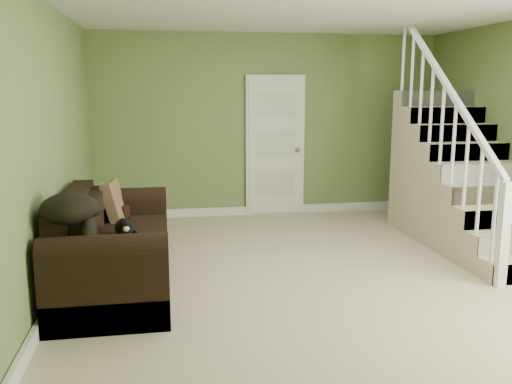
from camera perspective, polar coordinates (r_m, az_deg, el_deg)
name	(u,v)px	position (r m, az deg, el deg)	size (l,w,h in m)	color
floor	(320,274)	(5.51, 6.75, -8.60)	(5.00, 5.50, 0.01)	tan
ceiling	(326,2)	(5.26, 7.42, 19.22)	(5.00, 5.50, 0.01)	white
wall_back	(268,126)	(7.89, 1.27, 7.00)	(5.00, 0.04, 2.60)	olive
wall_front	(495,204)	(2.74, 23.87, -1.16)	(5.00, 0.04, 2.60)	olive
wall_left	(48,149)	(5.10, -21.01, 4.20)	(0.04, 5.50, 2.60)	olive
baseboard_back	(268,210)	(8.04, 1.27, -1.87)	(5.00, 0.04, 0.12)	white
baseboard_left	(62,283)	(5.36, -19.79, -9.05)	(0.04, 5.50, 0.12)	white
door	(275,146)	(7.89, 2.04, 4.85)	(0.86, 0.12, 2.02)	white
staircase	(457,188)	(7.00, 20.43, 0.39)	(1.00, 2.51, 2.82)	tan
sofa	(111,251)	(5.26, -15.02, -6.01)	(0.96, 2.22, 0.88)	black
side_table	(112,227)	(6.25, -14.90, -3.63)	(0.62, 0.62, 0.83)	black
cat	(124,228)	(5.16, -13.69, -3.68)	(0.25, 0.46, 0.22)	black
banana	(116,240)	(4.99, -14.51, -4.91)	(0.05, 0.19, 0.05)	yellow
throw_pillow	(114,201)	(5.86, -14.72, -0.95)	(0.10, 0.42, 0.42)	#4B2E1E
throw_blanket	(69,208)	(4.48, -19.09, -1.60)	(0.43, 0.57, 0.23)	black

